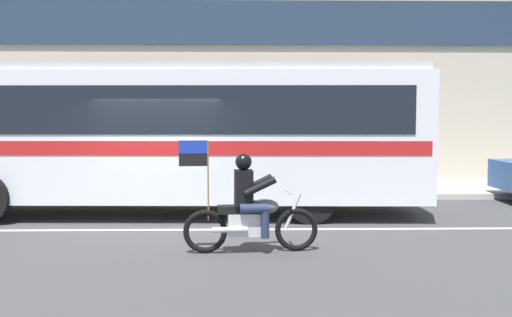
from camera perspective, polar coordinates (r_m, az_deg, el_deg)
name	(u,v)px	position (r m, az deg, el deg)	size (l,w,h in m)	color
ground_plane	(158,224)	(11.52, -9.92, -6.55)	(60.00, 60.00, 0.00)	#3D3D3F
sidewalk_curb	(184,189)	(16.51, -7.25, -3.03)	(28.00, 3.80, 0.15)	#B7B2A8
lane_center_stripe	(153,230)	(10.94, -10.39, -7.11)	(26.60, 0.14, 0.01)	silver
transit_bus	(165,129)	(12.50, -9.18, 2.98)	(11.23, 2.95, 3.22)	silver
motorcycle_with_rider	(250,210)	(8.91, -0.65, -5.27)	(2.19, 0.64, 1.78)	black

